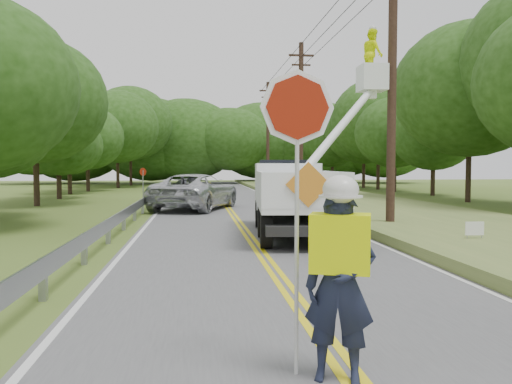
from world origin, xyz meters
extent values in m
plane|color=#465D1E|center=(0.00, 0.00, 0.00)|extent=(140.00, 140.00, 0.00)
cube|color=#525154|center=(0.00, 14.00, 0.01)|extent=(7.20, 96.00, 0.02)
cube|color=yellow|center=(-0.10, 14.00, 0.02)|extent=(0.12, 96.00, 0.00)
cube|color=yellow|center=(0.10, 14.00, 0.02)|extent=(0.12, 96.00, 0.00)
cube|color=silver|center=(-3.45, 14.00, 0.02)|extent=(0.12, 96.00, 0.00)
cube|color=silver|center=(3.45, 14.00, 0.02)|extent=(0.12, 96.00, 0.00)
cube|color=gray|center=(-4.10, 1.00, 0.35)|extent=(0.12, 0.14, 0.70)
cube|color=gray|center=(-4.10, 4.00, 0.35)|extent=(0.12, 0.14, 0.70)
cube|color=gray|center=(-4.10, 7.00, 0.35)|extent=(0.12, 0.14, 0.70)
cube|color=gray|center=(-4.10, 10.00, 0.35)|extent=(0.12, 0.14, 0.70)
cube|color=gray|center=(-4.10, 13.00, 0.35)|extent=(0.12, 0.14, 0.70)
cube|color=gray|center=(-4.10, 16.00, 0.35)|extent=(0.12, 0.14, 0.70)
cube|color=gray|center=(-4.10, 19.00, 0.35)|extent=(0.12, 0.14, 0.70)
cube|color=gray|center=(-4.10, 22.00, 0.35)|extent=(0.12, 0.14, 0.70)
cube|color=gray|center=(-4.10, 25.00, 0.35)|extent=(0.12, 0.14, 0.70)
cube|color=gray|center=(-4.10, 28.00, 0.35)|extent=(0.12, 0.14, 0.70)
cube|color=gray|center=(-4.10, 31.00, 0.35)|extent=(0.12, 0.14, 0.70)
cube|color=gray|center=(-4.10, 34.00, 0.35)|extent=(0.12, 0.14, 0.70)
cube|color=gray|center=(-4.10, 37.00, 0.35)|extent=(0.12, 0.14, 0.70)
cube|color=gray|center=(-4.00, 15.00, 0.60)|extent=(0.05, 48.00, 0.34)
cylinder|color=black|center=(5.00, 9.00, 5.00)|extent=(0.30, 0.30, 10.00)
cylinder|color=black|center=(5.00, 24.00, 5.00)|extent=(0.30, 0.30, 10.00)
cube|color=black|center=(5.00, 24.00, 9.20)|extent=(1.60, 0.12, 0.12)
cube|color=black|center=(5.00, 24.00, 8.60)|extent=(1.20, 0.10, 0.10)
cylinder|color=black|center=(5.00, 39.00, 5.00)|extent=(0.30, 0.30, 10.00)
cube|color=black|center=(5.00, 39.00, 9.20)|extent=(1.60, 0.12, 0.12)
cube|color=black|center=(5.00, 39.00, 8.60)|extent=(1.20, 0.10, 0.10)
cylinder|color=black|center=(4.30, 17.50, 9.10)|extent=(0.03, 43.00, 0.03)
cylinder|color=black|center=(5.00, 17.50, 9.10)|extent=(0.03, 43.00, 0.03)
cylinder|color=black|center=(5.70, 17.50, 9.10)|extent=(0.03, 43.00, 0.03)
cube|color=#586E34|center=(7.10, 14.00, 0.15)|extent=(7.00, 96.00, 0.30)
cylinder|color=#332319|center=(-10.36, 21.18, 1.68)|extent=(0.32, 0.32, 3.35)
ellipsoid|color=#1C3F0E|center=(-10.36, 21.18, 5.77)|extent=(7.82, 7.82, 6.88)
cylinder|color=#332319|center=(-10.74, 27.12, 1.12)|extent=(0.32, 0.32, 2.24)
ellipsoid|color=#1C3F0E|center=(-10.74, 27.12, 3.87)|extent=(5.24, 5.24, 4.61)
cylinder|color=#332319|center=(-11.44, 32.76, 1.10)|extent=(0.32, 0.32, 2.20)
ellipsoid|color=#1C3F0E|center=(-11.44, 32.76, 3.80)|extent=(5.14, 5.14, 4.53)
cylinder|color=#332319|center=(-10.99, 37.15, 1.34)|extent=(0.32, 0.32, 2.69)
ellipsoid|color=#1C3F0E|center=(-10.99, 37.15, 4.63)|extent=(6.27, 6.27, 5.52)
cylinder|color=#332319|center=(-9.54, 44.12, 1.78)|extent=(0.32, 0.32, 3.55)
ellipsoid|color=#1C3F0E|center=(-9.54, 44.12, 6.12)|extent=(8.29, 8.29, 7.30)
cylinder|color=#332319|center=(-9.01, 49.96, 2.02)|extent=(0.32, 0.32, 4.03)
ellipsoid|color=#1C3F0E|center=(-9.01, 49.96, 6.95)|extent=(9.41, 9.41, 8.28)
cylinder|color=#332319|center=(14.76, 21.13, 1.97)|extent=(0.32, 0.32, 3.94)
ellipsoid|color=#1C3F0E|center=(14.76, 21.13, 6.79)|extent=(9.20, 9.20, 8.10)
cylinder|color=#332319|center=(15.79, 27.82, 1.35)|extent=(0.32, 0.32, 2.69)
ellipsoid|color=#1C3F0E|center=(15.79, 27.82, 4.64)|extent=(6.28, 6.28, 5.53)
cylinder|color=#332319|center=(15.13, 33.44, 1.47)|extent=(0.32, 0.32, 2.94)
ellipsoid|color=#1C3F0E|center=(15.13, 33.44, 5.06)|extent=(6.85, 6.85, 6.03)
cylinder|color=#332319|center=(15.16, 37.42, 1.88)|extent=(0.32, 0.32, 3.77)
ellipsoid|color=#1C3F0E|center=(15.16, 37.42, 6.49)|extent=(8.79, 8.79, 7.74)
cylinder|color=#332319|center=(15.14, 41.44, 1.74)|extent=(0.32, 0.32, 3.47)
ellipsoid|color=#1C3F0E|center=(15.14, 41.44, 5.98)|extent=(8.11, 8.11, 7.13)
cylinder|color=#332319|center=(13.35, 46.76, 1.49)|extent=(0.32, 0.32, 2.98)
ellipsoid|color=#1C3F0E|center=(13.35, 46.76, 5.14)|extent=(6.96, 6.96, 6.13)
ellipsoid|color=#1C3F0E|center=(-21.00, 55.26, 5.50)|extent=(11.81, 8.85, 8.85)
ellipsoid|color=#1C3F0E|center=(-17.04, 57.94, 5.50)|extent=(13.94, 10.46, 10.46)
ellipsoid|color=#1C3F0E|center=(-12.14, 57.28, 5.50)|extent=(10.00, 7.50, 7.50)
ellipsoid|color=#1C3F0E|center=(-7.32, 56.41, 5.50)|extent=(13.83, 10.37, 10.37)
ellipsoid|color=#1C3F0E|center=(-2.99, 56.15, 5.50)|extent=(13.71, 10.28, 10.28)
ellipsoid|color=#1C3F0E|center=(2.46, 54.40, 5.50)|extent=(10.32, 7.74, 7.74)
ellipsoid|color=#1C3F0E|center=(7.06, 57.79, 5.50)|extent=(13.35, 10.01, 10.01)
ellipsoid|color=#1C3F0E|center=(13.51, 56.98, 5.50)|extent=(14.08, 10.56, 10.56)
ellipsoid|color=#1C3F0E|center=(17.44, 56.09, 5.50)|extent=(12.40, 9.30, 9.30)
ellipsoid|color=#1C3F0E|center=(22.13, 54.07, 5.50)|extent=(12.81, 9.61, 9.61)
imported|color=#191E33|center=(-0.15, -2.57, 0.99)|extent=(0.82, 0.68, 1.94)
cube|color=#C8DE02|center=(-0.15, -2.57, 1.43)|extent=(0.68, 0.54, 0.59)
ellipsoid|color=silver|center=(-0.15, -2.57, 1.97)|extent=(0.36, 0.36, 0.29)
cylinder|color=#B7B7B7|center=(-0.56, -2.37, 1.38)|extent=(0.04, 0.04, 2.72)
cylinder|color=maroon|center=(-0.56, -2.37, 2.81)|extent=(0.78, 0.06, 0.78)
cylinder|color=black|center=(0.23, 5.61, 0.51)|extent=(0.39, 0.99, 0.97)
cylinder|color=black|center=(2.24, 5.43, 0.51)|extent=(0.39, 0.99, 0.97)
cylinder|color=black|center=(0.40, 7.62, 0.51)|extent=(0.39, 0.99, 0.97)
cylinder|color=black|center=(2.42, 7.45, 0.51)|extent=(0.39, 0.99, 0.97)
cylinder|color=black|center=(0.62, 10.15, 0.51)|extent=(0.39, 0.99, 0.97)
cylinder|color=black|center=(2.64, 9.97, 0.51)|extent=(0.39, 0.99, 0.97)
cube|color=black|center=(1.44, 7.84, 0.58)|extent=(2.68, 6.64, 0.25)
cube|color=white|center=(1.38, 7.13, 1.08)|extent=(2.73, 4.84, 0.22)
cube|color=white|center=(0.24, 7.23, 1.59)|extent=(0.47, 4.64, 0.91)
cube|color=white|center=(2.51, 7.03, 1.59)|extent=(0.47, 4.64, 0.91)
cube|color=white|center=(1.17, 4.83, 1.59)|extent=(2.32, 0.26, 0.91)
cube|color=white|center=(1.68, 10.56, 1.39)|extent=(2.44, 2.11, 1.82)
cube|color=black|center=(1.69, 10.76, 2.04)|extent=(2.13, 1.49, 0.76)
cube|color=white|center=(1.28, 6.02, 1.59)|extent=(0.99, 0.99, 0.81)
cube|color=white|center=(4.30, 9.00, 5.16)|extent=(0.86, 0.86, 0.86)
imported|color=#C8DE02|center=(4.30, 9.00, 5.97)|extent=(0.62, 0.80, 1.65)
cube|color=orange|center=(1.17, 4.76, 1.74)|extent=(1.14, 0.14, 1.15)
imported|color=silver|center=(-1.66, 17.95, 0.92)|extent=(5.01, 7.08, 1.79)
imported|color=#393C42|center=(-2.20, 25.83, 0.71)|extent=(2.62, 4.99, 1.38)
cylinder|color=gray|center=(-4.51, 20.18, 0.99)|extent=(0.06, 0.06, 1.98)
cylinder|color=maroon|center=(-4.51, 20.18, 1.89)|extent=(0.34, 0.33, 0.45)
cube|color=white|center=(5.66, 4.87, 0.56)|extent=(0.51, 0.04, 0.36)
cylinder|color=gray|center=(5.46, 4.87, 0.26)|extent=(0.02, 0.02, 0.51)
cylinder|color=gray|center=(5.87, 4.87, 0.26)|extent=(0.02, 0.02, 0.51)
camera|label=1|loc=(-1.58, -7.43, 2.21)|focal=35.04mm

